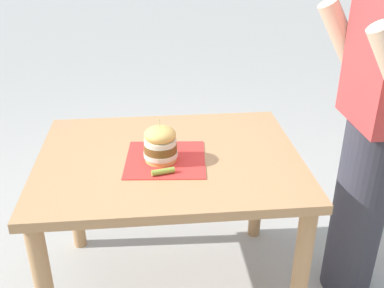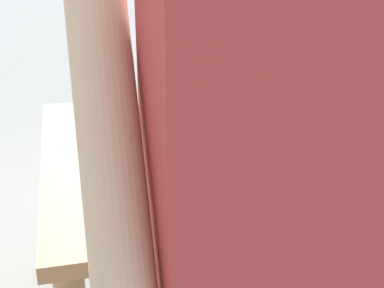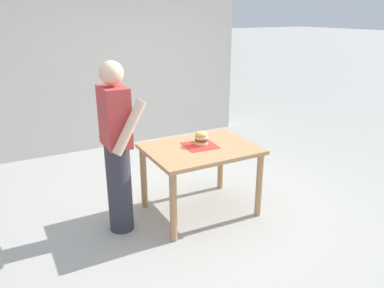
% 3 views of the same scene
% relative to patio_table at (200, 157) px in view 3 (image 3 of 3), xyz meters
% --- Properties ---
extents(ground_plane, '(80.00, 80.00, 0.00)m').
position_rel_patio_table_xyz_m(ground_plane, '(0.00, 0.00, -0.64)').
color(ground_plane, '#ADAAA3').
extents(patio_table, '(0.88, 1.13, 0.75)m').
position_rel_patio_table_xyz_m(patio_table, '(0.00, 0.00, 0.00)').
color(patio_table, tan).
rests_on(patio_table, ground).
extents(serving_paper, '(0.36, 0.36, 0.00)m').
position_rel_patio_table_xyz_m(serving_paper, '(0.04, -0.02, 0.12)').
color(serving_paper, red).
rests_on(serving_paper, patio_table).
extents(sandwich, '(0.14, 0.14, 0.19)m').
position_rel_patio_table_xyz_m(sandwich, '(0.04, -0.04, 0.20)').
color(sandwich, '#E5B25B').
rests_on(sandwich, serving_paper).
extents(pickle_spear, '(0.04, 0.10, 0.02)m').
position_rel_patio_table_xyz_m(pickle_spear, '(0.16, -0.03, 0.13)').
color(pickle_spear, '#8EA83D').
rests_on(pickle_spear, serving_paper).
extents(diner_across_table, '(0.55, 0.35, 1.69)m').
position_rel_patio_table_xyz_m(diner_across_table, '(0.06, 0.87, 0.25)').
color(diner_across_table, '#33333D').
rests_on(diner_across_table, ground).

